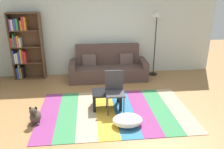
# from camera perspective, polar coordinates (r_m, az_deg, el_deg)

# --- Properties ---
(ground_plane) EXTENTS (14.00, 14.00, 0.00)m
(ground_plane) POSITION_cam_1_polar(r_m,az_deg,el_deg) (5.07, 0.74, -9.28)
(ground_plane) COLOR #9E7042
(back_wall) EXTENTS (6.80, 0.10, 2.70)m
(back_wall) POSITION_cam_1_polar(r_m,az_deg,el_deg) (7.04, -1.70, 10.95)
(back_wall) COLOR silver
(back_wall) RESTS_ON ground_plane
(rug) EXTENTS (3.28, 2.08, 0.01)m
(rug) POSITION_cam_1_polar(r_m,az_deg,el_deg) (5.07, 0.69, -9.24)
(rug) COLOR #843370
(rug) RESTS_ON ground_plane
(couch) EXTENTS (2.26, 0.80, 1.00)m
(couch) POSITION_cam_1_polar(r_m,az_deg,el_deg) (6.78, -0.97, 1.73)
(couch) COLOR #4C3833
(couch) RESTS_ON ground_plane
(bookshelf) EXTENTS (0.90, 0.28, 1.94)m
(bookshelf) POSITION_cam_1_polar(r_m,az_deg,el_deg) (7.10, -21.43, 6.62)
(bookshelf) COLOR brown
(bookshelf) RESTS_ON ground_plane
(coffee_table) EXTENTS (0.65, 0.49, 0.38)m
(coffee_table) POSITION_cam_1_polar(r_m,az_deg,el_deg) (5.11, -1.33, -5.06)
(coffee_table) COLOR black
(coffee_table) RESTS_ON rug
(pouf) EXTENTS (0.59, 0.46, 0.21)m
(pouf) POSITION_cam_1_polar(r_m,az_deg,el_deg) (4.56, 3.91, -11.41)
(pouf) COLOR white
(pouf) RESTS_ON rug
(dog) EXTENTS (0.22, 0.35, 0.40)m
(dog) POSITION_cam_1_polar(r_m,az_deg,el_deg) (4.86, -18.77, -9.79)
(dog) COLOR #473D33
(dog) RESTS_ON ground_plane
(standing_lamp) EXTENTS (0.32, 0.32, 1.93)m
(standing_lamp) POSITION_cam_1_polar(r_m,az_deg,el_deg) (6.93, 11.11, 12.61)
(standing_lamp) COLOR black
(standing_lamp) RESTS_ON ground_plane
(tv_remote) EXTENTS (0.06, 0.15, 0.02)m
(tv_remote) POSITION_cam_1_polar(r_m,az_deg,el_deg) (5.09, -0.55, -4.04)
(tv_remote) COLOR black
(tv_remote) RESTS_ON coffee_table
(folding_chair) EXTENTS (0.40, 0.40, 0.90)m
(folding_chair) POSITION_cam_1_polar(r_m,az_deg,el_deg) (4.91, 0.65, -3.36)
(folding_chair) COLOR #38383D
(folding_chair) RESTS_ON ground_plane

